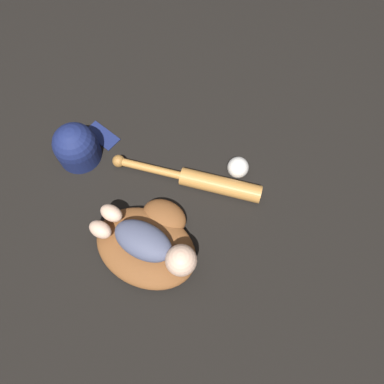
{
  "coord_description": "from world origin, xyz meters",
  "views": [
    {
      "loc": [
        0.15,
        -0.32,
        1.18
      ],
      "look_at": [
        0.11,
        0.18,
        0.07
      ],
      "focal_mm": 35.0,
      "sensor_mm": 36.0,
      "label": 1
    }
  ],
  "objects_px": {
    "baseball_bat": "(204,181)",
    "baseball": "(238,167)",
    "baby_figure": "(149,244)",
    "baseball_cap": "(76,146)",
    "baseball_glove": "(149,242)"
  },
  "relations": [
    {
      "from": "baseball_bat",
      "to": "baseball",
      "type": "height_order",
      "value": "baseball"
    },
    {
      "from": "baby_figure",
      "to": "baseball_cap",
      "type": "xyz_separation_m",
      "value": [
        -0.3,
        0.34,
        -0.05
      ]
    },
    {
      "from": "baseball_glove",
      "to": "baseball_bat",
      "type": "bearing_deg",
      "value": 54.6
    },
    {
      "from": "baseball",
      "to": "baseball_cap",
      "type": "relative_size",
      "value": 0.33
    },
    {
      "from": "baseball_glove",
      "to": "baseball_bat",
      "type": "distance_m",
      "value": 0.28
    },
    {
      "from": "baseball_bat",
      "to": "baseball_cap",
      "type": "relative_size",
      "value": 2.3
    },
    {
      "from": "baseball_bat",
      "to": "baby_figure",
      "type": "bearing_deg",
      "value": -120.74
    },
    {
      "from": "baby_figure",
      "to": "baseball_bat",
      "type": "bearing_deg",
      "value": 59.26
    },
    {
      "from": "baseball_glove",
      "to": "baby_figure",
      "type": "xyz_separation_m",
      "value": [
        0.01,
        -0.03,
        0.07
      ]
    },
    {
      "from": "baseball_glove",
      "to": "baby_figure",
      "type": "relative_size",
      "value": 1.17
    },
    {
      "from": "baseball_cap",
      "to": "baseball_bat",
      "type": "bearing_deg",
      "value": -11.14
    },
    {
      "from": "baby_figure",
      "to": "baseball",
      "type": "height_order",
      "value": "baby_figure"
    },
    {
      "from": "baseball_glove",
      "to": "baseball",
      "type": "distance_m",
      "value": 0.4
    },
    {
      "from": "baby_figure",
      "to": "baseball_cap",
      "type": "relative_size",
      "value": 1.52
    },
    {
      "from": "baseball_bat",
      "to": "baseball",
      "type": "bearing_deg",
      "value": 26.95
    }
  ]
}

